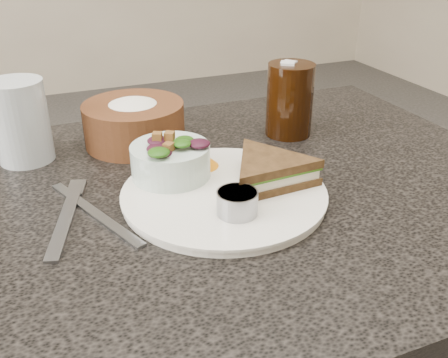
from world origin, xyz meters
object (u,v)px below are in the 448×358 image
dressing_ramekin (237,203)px  cola_glass (290,97)px  water_glass (21,121)px  salad_bowl (170,155)px  dinner_plate (224,194)px  bread_basket (134,116)px  sandwich (269,171)px

dressing_ramekin → cola_glass: size_ratio=0.38×
cola_glass → water_glass: 0.45m
salad_bowl → dressing_ramekin: size_ratio=2.17×
dinner_plate → bread_basket: 0.25m
bread_basket → dinner_plate: bearing=-74.0°
dressing_ramekin → water_glass: 0.39m
sandwich → salad_bowl: salad_bowl is taller
sandwich → salad_bowl: (-0.12, 0.08, 0.01)m
dinner_plate → cola_glass: 0.27m
dinner_plate → cola_glass: cola_glass is taller
salad_bowl → sandwich: bearing=-32.5°
bread_basket → water_glass: (-0.18, 0.00, 0.02)m
cola_glass → water_glass: cola_glass is taller
sandwich → bread_basket: bearing=115.7°
dressing_ramekin → water_glass: bearing=128.3°
salad_bowl → water_glass: size_ratio=0.88×
salad_bowl → bread_basket: bearing=94.7°
water_glass → dressing_ramekin: bearing=-51.7°
dressing_ramekin → bread_basket: bearing=101.3°
salad_bowl → dressing_ramekin: salad_bowl is taller
water_glass → cola_glass: bearing=-8.2°
dinner_plate → salad_bowl: bearing=127.7°
cola_glass → dressing_ramekin: bearing=-130.8°
sandwich → bread_basket: size_ratio=0.89×
bread_basket → water_glass: bearing=179.9°
sandwich → salad_bowl: bearing=144.5°
sandwich → dressing_ramekin: (-0.07, -0.06, -0.00)m
sandwich → water_glass: size_ratio=1.17×
salad_bowl → bread_basket: 0.17m
dinner_plate → salad_bowl: (-0.05, 0.07, 0.04)m
cola_glass → salad_bowl: bearing=-157.5°
cola_glass → sandwich: bearing=-126.1°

